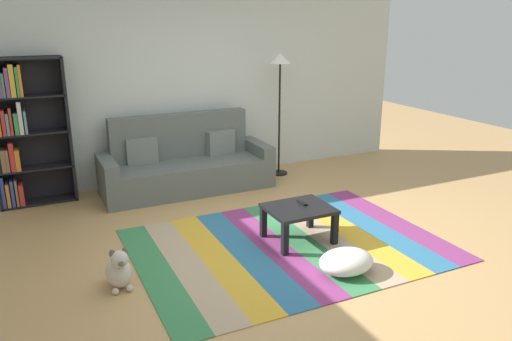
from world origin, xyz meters
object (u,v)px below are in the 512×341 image
object	(u,v)px
couch	(186,165)
standing_lamp	(280,74)
pouf	(346,262)
coffee_table	(299,213)
tv_remote	(302,203)
bookshelf	(20,132)
dog	(119,270)

from	to	relation	value
couch	standing_lamp	world-z (taller)	standing_lamp
couch	pouf	bearing A→B (deg)	-78.53
pouf	standing_lamp	distance (m)	3.36
coffee_table	standing_lamp	bearing A→B (deg)	67.03
tv_remote	pouf	bearing A→B (deg)	-91.81
coffee_table	tv_remote	distance (m)	0.13
couch	tv_remote	world-z (taller)	couch
pouf	tv_remote	bearing A→B (deg)	87.86
bookshelf	pouf	xyz separation A→B (m)	(2.55, -3.18, -0.81)
coffee_table	tv_remote	bearing A→B (deg)	41.24
coffee_table	pouf	distance (m)	0.81
coffee_table	dog	size ratio (longest dim) A/B	1.66
couch	bookshelf	size ratio (longest dim) A/B	1.25
pouf	tv_remote	distance (m)	0.90
dog	standing_lamp	xyz separation A→B (m)	(2.79, 2.30, 1.32)
standing_lamp	tv_remote	xyz separation A→B (m)	(-0.84, -2.09, -1.09)
couch	tv_remote	distance (m)	2.13
couch	standing_lamp	distance (m)	1.85
coffee_table	dog	world-z (taller)	dog
dog	tv_remote	xyz separation A→B (m)	(1.95, 0.21, 0.23)
couch	dog	size ratio (longest dim) A/B	5.69
pouf	standing_lamp	bearing A→B (deg)	73.59
bookshelf	dog	size ratio (longest dim) A/B	4.55
bookshelf	tv_remote	xyz separation A→B (m)	(2.58, -2.32, -0.54)
dog	standing_lamp	world-z (taller)	standing_lamp
bookshelf	standing_lamp	size ratio (longest dim) A/B	1.02
bookshelf	tv_remote	distance (m)	3.51
couch	coffee_table	size ratio (longest dim) A/B	3.43
pouf	standing_lamp	xyz separation A→B (m)	(0.87, 2.95, 1.36)
pouf	couch	bearing A→B (deg)	101.47
couch	coffee_table	world-z (taller)	couch
pouf	tv_remote	xyz separation A→B (m)	(0.03, 0.86, 0.27)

